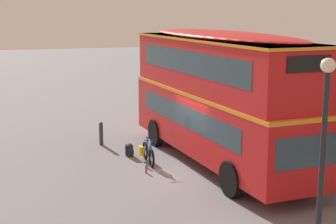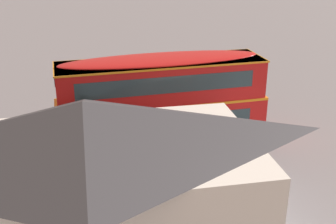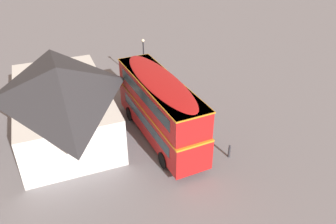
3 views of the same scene
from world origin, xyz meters
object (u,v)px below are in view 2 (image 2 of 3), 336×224
backpack_on_ground (186,118)px  water_bottle_red_squeeze (149,124)px  touring_bicycle (169,121)px  kerb_bollard (216,108)px  double_decker_bus (161,98)px  water_bottle_blue_sports (158,125)px

backpack_on_ground → water_bottle_red_squeeze: 2.19m
water_bottle_red_squeeze → backpack_on_ground: bearing=-179.2°
touring_bicycle → kerb_bollard: bearing=-160.2°
backpack_on_ground → touring_bicycle: bearing=21.2°
touring_bicycle → backpack_on_ground: size_ratio=3.41×
double_decker_bus → backpack_on_ground: (-1.92, -2.80, -2.39)m
water_bottle_blue_sports → kerb_bollard: 3.80m
backpack_on_ground → kerb_bollard: size_ratio=0.51×
water_bottle_red_squeeze → water_bottle_blue_sports: (-0.51, 0.18, -0.02)m
touring_bicycle → kerb_bollard: (-3.05, -1.10, 0.13)m
water_bottle_blue_sports → backpack_on_ground: bearing=-172.8°
touring_bicycle → double_decker_bus: bearing=70.0°
backpack_on_ground → kerb_bollard: 2.13m
double_decker_bus → water_bottle_blue_sports: (-0.25, -2.59, -2.54)m
touring_bicycle → backpack_on_ground: touring_bicycle is taller
touring_bicycle → water_bottle_red_squeeze: (1.14, -0.38, -0.25)m
backpack_on_ground → water_bottle_blue_sports: backpack_on_ground is taller
touring_bicycle → water_bottle_red_squeeze: touring_bicycle is taller
double_decker_bus → backpack_on_ground: double_decker_bus is taller
double_decker_bus → touring_bicycle: double_decker_bus is taller
double_decker_bus → backpack_on_ground: bearing=-124.5°
backpack_on_ground → water_bottle_red_squeeze: size_ratio=1.94×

